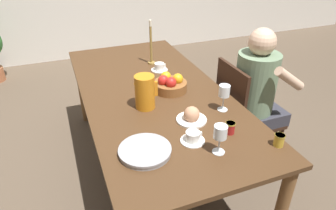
{
  "coord_description": "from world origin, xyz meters",
  "views": [
    {
      "loc": [
        -0.58,
        -1.81,
        1.73
      ],
      "look_at": [
        0.0,
        -0.31,
        0.78
      ],
      "focal_mm": 32.0,
      "sensor_mm": 36.0,
      "label": 1
    }
  ],
  "objects_px": {
    "red_pitcher": "(145,92)",
    "person_seated": "(258,91)",
    "bread_plate": "(192,116)",
    "jam_jar_red": "(230,127)",
    "teacup_across": "(159,67)",
    "chair_person_side": "(241,115)",
    "wine_glass_juice": "(220,134)",
    "wine_glass_water": "(224,92)",
    "serving_tray": "(145,151)",
    "teacup_near_person": "(193,137)",
    "fruit_bowl": "(170,84)",
    "jam_jar_amber": "(279,140)",
    "candlestick_tall": "(151,47)"
  },
  "relations": [
    {
      "from": "wine_glass_water",
      "to": "serving_tray",
      "type": "bearing_deg",
      "value": -158.48
    },
    {
      "from": "chair_person_side",
      "to": "wine_glass_juice",
      "type": "height_order",
      "value": "chair_person_side"
    },
    {
      "from": "wine_glass_water",
      "to": "serving_tray",
      "type": "xyz_separation_m",
      "value": [
        -0.59,
        -0.23,
        -0.11
      ]
    },
    {
      "from": "teacup_near_person",
      "to": "jam_jar_red",
      "type": "xyz_separation_m",
      "value": [
        0.23,
        -0.01,
        0.01
      ]
    },
    {
      "from": "chair_person_side",
      "to": "wine_glass_juice",
      "type": "relative_size",
      "value": 5.53
    },
    {
      "from": "bread_plate",
      "to": "person_seated",
      "type": "bearing_deg",
      "value": 20.0
    },
    {
      "from": "wine_glass_juice",
      "to": "jam_jar_amber",
      "type": "height_order",
      "value": "wine_glass_juice"
    },
    {
      "from": "red_pitcher",
      "to": "jam_jar_red",
      "type": "height_order",
      "value": "red_pitcher"
    },
    {
      "from": "jam_jar_red",
      "to": "fruit_bowl",
      "type": "height_order",
      "value": "fruit_bowl"
    },
    {
      "from": "teacup_near_person",
      "to": "jam_jar_red",
      "type": "height_order",
      "value": "jam_jar_red"
    },
    {
      "from": "chair_person_side",
      "to": "bread_plate",
      "type": "xyz_separation_m",
      "value": [
        -0.57,
        -0.28,
        0.29
      ]
    },
    {
      "from": "red_pitcher",
      "to": "jam_jar_red",
      "type": "distance_m",
      "value": 0.58
    },
    {
      "from": "person_seated",
      "to": "teacup_across",
      "type": "height_order",
      "value": "person_seated"
    },
    {
      "from": "wine_glass_water",
      "to": "fruit_bowl",
      "type": "height_order",
      "value": "wine_glass_water"
    },
    {
      "from": "wine_glass_juice",
      "to": "bread_plate",
      "type": "bearing_deg",
      "value": 90.71
    },
    {
      "from": "chair_person_side",
      "to": "wine_glass_juice",
      "type": "xyz_separation_m",
      "value": [
        -0.57,
        -0.6,
        0.38
      ]
    },
    {
      "from": "teacup_near_person",
      "to": "jam_jar_amber",
      "type": "height_order",
      "value": "jam_jar_amber"
    },
    {
      "from": "jam_jar_amber",
      "to": "teacup_near_person",
      "type": "bearing_deg",
      "value": 154.35
    },
    {
      "from": "bread_plate",
      "to": "teacup_near_person",
      "type": "bearing_deg",
      "value": -113.18
    },
    {
      "from": "teacup_near_person",
      "to": "jam_jar_red",
      "type": "bearing_deg",
      "value": -1.33
    },
    {
      "from": "red_pitcher",
      "to": "teacup_across",
      "type": "relative_size",
      "value": 1.64
    },
    {
      "from": "wine_glass_water",
      "to": "bread_plate",
      "type": "distance_m",
      "value": 0.26
    },
    {
      "from": "wine_glass_water",
      "to": "teacup_across",
      "type": "distance_m",
      "value": 0.76
    },
    {
      "from": "person_seated",
      "to": "teacup_near_person",
      "type": "bearing_deg",
      "value": -59.99
    },
    {
      "from": "teacup_near_person",
      "to": "teacup_across",
      "type": "distance_m",
      "value": 0.97
    },
    {
      "from": "person_seated",
      "to": "wine_glass_juice",
      "type": "xyz_separation_m",
      "value": [
        -0.66,
        -0.56,
        0.16
      ]
    },
    {
      "from": "red_pitcher",
      "to": "person_seated",
      "type": "bearing_deg",
      "value": -0.69
    },
    {
      "from": "teacup_across",
      "to": "candlestick_tall",
      "type": "relative_size",
      "value": 0.36
    },
    {
      "from": "red_pitcher",
      "to": "teacup_across",
      "type": "xyz_separation_m",
      "value": [
        0.28,
        0.52,
        -0.09
      ]
    },
    {
      "from": "candlestick_tall",
      "to": "bread_plate",
      "type": "bearing_deg",
      "value": -93.53
    },
    {
      "from": "serving_tray",
      "to": "teacup_across",
      "type": "bearing_deg",
      "value": 66.19
    },
    {
      "from": "bread_plate",
      "to": "jam_jar_red",
      "type": "relative_size",
      "value": 2.69
    },
    {
      "from": "serving_tray",
      "to": "jam_jar_amber",
      "type": "bearing_deg",
      "value": -15.87
    },
    {
      "from": "wine_glass_juice",
      "to": "candlestick_tall",
      "type": "xyz_separation_m",
      "value": [
        0.05,
        1.25,
        0.03
      ]
    },
    {
      "from": "jam_jar_red",
      "to": "bread_plate",
      "type": "bearing_deg",
      "value": 127.31
    },
    {
      "from": "chair_person_side",
      "to": "jam_jar_red",
      "type": "xyz_separation_m",
      "value": [
        -0.43,
        -0.48,
        0.3
      ]
    },
    {
      "from": "jam_jar_amber",
      "to": "red_pitcher",
      "type": "bearing_deg",
      "value": 130.27
    },
    {
      "from": "teacup_near_person",
      "to": "candlestick_tall",
      "type": "relative_size",
      "value": 0.36
    },
    {
      "from": "jam_jar_amber",
      "to": "serving_tray",
      "type": "bearing_deg",
      "value": 164.13
    },
    {
      "from": "chair_person_side",
      "to": "bread_plate",
      "type": "relative_size",
      "value": 4.9
    },
    {
      "from": "wine_glass_water",
      "to": "teacup_across",
      "type": "height_order",
      "value": "wine_glass_water"
    },
    {
      "from": "teacup_near_person",
      "to": "fruit_bowl",
      "type": "distance_m",
      "value": 0.61
    },
    {
      "from": "teacup_near_person",
      "to": "fruit_bowl",
      "type": "xyz_separation_m",
      "value": [
        0.1,
        0.6,
        0.03
      ]
    },
    {
      "from": "jam_jar_amber",
      "to": "jam_jar_red",
      "type": "distance_m",
      "value": 0.26
    },
    {
      "from": "chair_person_side",
      "to": "bread_plate",
      "type": "height_order",
      "value": "chair_person_side"
    },
    {
      "from": "chair_person_side",
      "to": "person_seated",
      "type": "height_order",
      "value": "person_seated"
    },
    {
      "from": "red_pitcher",
      "to": "bread_plate",
      "type": "xyz_separation_m",
      "value": [
        0.21,
        -0.25,
        -0.08
      ]
    },
    {
      "from": "wine_glass_water",
      "to": "teacup_across",
      "type": "relative_size",
      "value": 1.3
    },
    {
      "from": "red_pitcher",
      "to": "jam_jar_amber",
      "type": "relative_size",
      "value": 3.22
    },
    {
      "from": "person_seated",
      "to": "jam_jar_amber",
      "type": "height_order",
      "value": "person_seated"
    }
  ]
}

